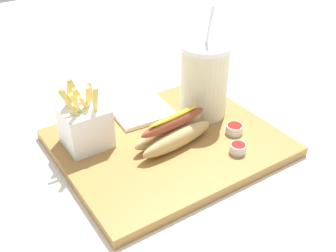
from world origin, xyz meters
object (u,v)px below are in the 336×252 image
at_px(hot_dog_1, 173,133).
at_px(ketchup_cup_1, 238,148).
at_px(soda_cup, 204,80).
at_px(napkin_stack, 142,111).
at_px(ketchup_cup_2, 234,128).
at_px(fries_basket, 85,125).

xyz_separation_m(hot_dog_1, ketchup_cup_1, (0.09, -0.09, -0.02)).
relative_size(soda_cup, napkin_stack, 1.92).
relative_size(ketchup_cup_1, napkin_stack, 0.26).
xyz_separation_m(soda_cup, ketchup_cup_1, (-0.03, -0.15, -0.07)).
xyz_separation_m(soda_cup, napkin_stack, (-0.11, 0.07, -0.08)).
relative_size(soda_cup, ketchup_cup_1, 7.48).
bearing_deg(napkin_stack, ketchup_cup_1, -70.23).
xyz_separation_m(hot_dog_1, napkin_stack, (0.01, 0.13, -0.02)).
relative_size(ketchup_cup_2, napkin_stack, 0.28).
bearing_deg(ketchup_cup_2, fries_basket, 154.09).
distance_m(hot_dog_1, ketchup_cup_2, 0.13).
height_order(fries_basket, ketchup_cup_2, fries_basket).
distance_m(fries_basket, hot_dog_1, 0.17).
height_order(fries_basket, ketchup_cup_1, fries_basket).
relative_size(ketchup_cup_1, ketchup_cup_2, 0.91).
bearing_deg(ketchup_cup_1, ketchup_cup_2, 54.58).
distance_m(soda_cup, fries_basket, 0.26).
height_order(ketchup_cup_2, napkin_stack, ketchup_cup_2).
xyz_separation_m(ketchup_cup_1, ketchup_cup_2, (0.04, 0.05, 0.00)).
relative_size(soda_cup, ketchup_cup_2, 6.79).
relative_size(soda_cup, hot_dog_1, 1.35).
xyz_separation_m(soda_cup, fries_basket, (-0.26, 0.03, -0.04)).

